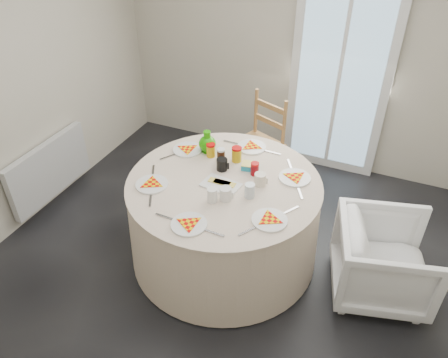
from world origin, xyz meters
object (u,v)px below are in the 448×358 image
at_px(table, 224,220).
at_px(green_pitcher, 207,142).
at_px(radiator, 50,170).
at_px(armchair, 386,255).
at_px(wooden_chair, 257,146).

bearing_deg(table, green_pitcher, 131.43).
xyz_separation_m(radiator, armchair, (3.12, 0.12, 0.01)).
relative_size(table, green_pitcher, 8.26).
distance_m(wooden_chair, green_pitcher, 0.85).
relative_size(radiator, table, 0.64).
relative_size(radiator, wooden_chair, 1.02).
height_order(table, wooden_chair, wooden_chair).
bearing_deg(table, wooden_chair, 96.01).
distance_m(wooden_chair, armchair, 1.69).
bearing_deg(armchair, wooden_chair, 40.80).
relative_size(table, wooden_chair, 1.61).
distance_m(table, armchair, 1.28).
xyz_separation_m(radiator, green_pitcher, (1.53, 0.35, 0.49)).
height_order(radiator, table, table).
bearing_deg(green_pitcher, wooden_chair, 91.32).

